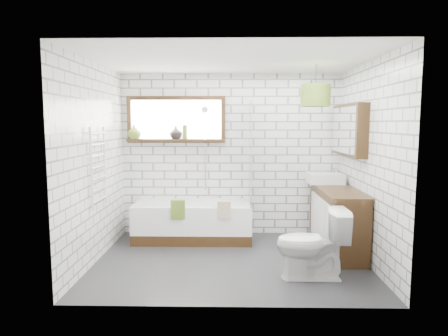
{
  "coord_description": "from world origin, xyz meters",
  "views": [
    {
      "loc": [
        0.02,
        -4.94,
        1.75
      ],
      "look_at": [
        -0.09,
        0.25,
        1.16
      ],
      "focal_mm": 32.0,
      "sensor_mm": 36.0,
      "label": 1
    }
  ],
  "objects_px": {
    "basin": "(325,178)",
    "pendant": "(315,96)",
    "toilet": "(312,244)",
    "vanity": "(337,220)",
    "bathtub": "(193,221)"
  },
  "relations": [
    {
      "from": "vanity",
      "to": "basin",
      "type": "relative_size",
      "value": 3.02
    },
    {
      "from": "basin",
      "to": "pendant",
      "type": "relative_size",
      "value": 1.31
    },
    {
      "from": "vanity",
      "to": "toilet",
      "type": "height_order",
      "value": "vanity"
    },
    {
      "from": "vanity",
      "to": "basin",
      "type": "height_order",
      "value": "basin"
    },
    {
      "from": "basin",
      "to": "toilet",
      "type": "xyz_separation_m",
      "value": [
        -0.48,
        -1.51,
        -0.53
      ]
    },
    {
      "from": "bathtub",
      "to": "pendant",
      "type": "relative_size",
      "value": 4.55
    },
    {
      "from": "basin",
      "to": "pendant",
      "type": "height_order",
      "value": "pendant"
    },
    {
      "from": "bathtub",
      "to": "basin",
      "type": "relative_size",
      "value": 3.48
    },
    {
      "from": "bathtub",
      "to": "vanity",
      "type": "height_order",
      "value": "vanity"
    },
    {
      "from": "vanity",
      "to": "basin",
      "type": "xyz_separation_m",
      "value": [
        -0.06,
        0.5,
        0.5
      ]
    },
    {
      "from": "vanity",
      "to": "pendant",
      "type": "xyz_separation_m",
      "value": [
        -0.37,
        -0.15,
        1.67
      ]
    },
    {
      "from": "vanity",
      "to": "toilet",
      "type": "xyz_separation_m",
      "value": [
        -0.54,
        -1.01,
        -0.03
      ]
    },
    {
      "from": "bathtub",
      "to": "basin",
      "type": "distance_m",
      "value": 2.07
    },
    {
      "from": "vanity",
      "to": "basin",
      "type": "distance_m",
      "value": 0.71
    },
    {
      "from": "bathtub",
      "to": "vanity",
      "type": "relative_size",
      "value": 1.15
    }
  ]
}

